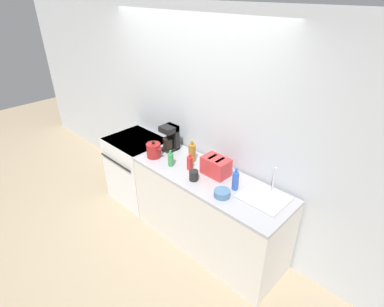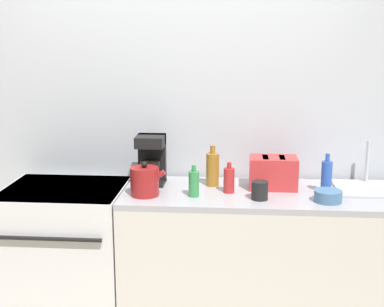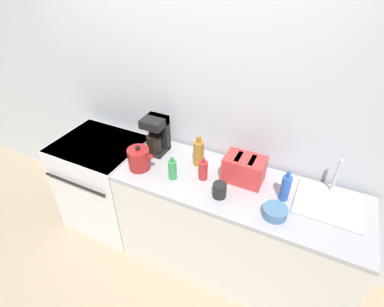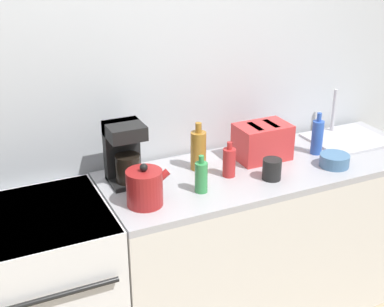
{
  "view_description": "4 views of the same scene",
  "coord_description": "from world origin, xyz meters",
  "views": [
    {
      "loc": [
        2.37,
        -1.72,
        2.72
      ],
      "look_at": [
        0.38,
        0.34,
        1.12
      ],
      "focal_mm": 28.0,
      "sensor_mm": 36.0,
      "label": 1
    },
    {
      "loc": [
        0.41,
        -2.84,
        1.89
      ],
      "look_at": [
        0.16,
        0.34,
        1.17
      ],
      "focal_mm": 50.0,
      "sensor_mm": 36.0,
      "label": 2
    },
    {
      "loc": [
        1.07,
        -1.29,
        2.41
      ],
      "look_at": [
        0.24,
        0.41,
        1.05
      ],
      "focal_mm": 28.0,
      "sensor_mm": 36.0,
      "label": 3
    },
    {
      "loc": [
        -0.85,
        -1.88,
        2.16
      ],
      "look_at": [
        0.21,
        0.37,
        1.06
      ],
      "focal_mm": 50.0,
      "sensor_mm": 36.0,
      "label": 4
    }
  ],
  "objects": [
    {
      "name": "coffee_maker",
      "position": [
        -0.12,
        0.47,
        1.1
      ],
      "size": [
        0.18,
        0.19,
        0.32
      ],
      "color": "black",
      "rests_on": "counter_block"
    },
    {
      "name": "bottle_amber",
      "position": [
        0.28,
        0.44,
        1.04
      ],
      "size": [
        0.08,
        0.08,
        0.26
      ],
      "color": "#9E6B23",
      "rests_on": "counter_block"
    },
    {
      "name": "counter_block",
      "position": [
        0.65,
        0.32,
        0.47
      ],
      "size": [
        1.84,
        0.65,
        0.93
      ],
      "color": "silver",
      "rests_on": "ground_plane"
    },
    {
      "name": "toaster",
      "position": [
        0.66,
        0.42,
        1.03
      ],
      "size": [
        0.29,
        0.2,
        0.2
      ],
      "color": "red",
      "rests_on": "counter_block"
    },
    {
      "name": "wall_back",
      "position": [
        0.0,
        0.7,
        1.3
      ],
      "size": [
        8.0,
        0.05,
        2.6
      ],
      "color": "silver",
      "rests_on": "ground_plane"
    },
    {
      "name": "bottle_blue",
      "position": [
        0.97,
        0.34,
        1.04
      ],
      "size": [
        0.06,
        0.06,
        0.24
      ],
      "color": "#2D56B7",
      "rests_on": "counter_block"
    },
    {
      "name": "cup_black",
      "position": [
        0.57,
        0.17,
        0.99
      ],
      "size": [
        0.1,
        0.1,
        0.11
      ],
      "color": "black",
      "rests_on": "counter_block"
    },
    {
      "name": "bowl",
      "position": [
        0.96,
        0.16,
        0.97
      ],
      "size": [
        0.16,
        0.16,
        0.07
      ],
      "color": "teal",
      "rests_on": "counter_block"
    },
    {
      "name": "bottle_red",
      "position": [
        0.38,
        0.3,
        1.01
      ],
      "size": [
        0.07,
        0.07,
        0.19
      ],
      "color": "#B72828",
      "rests_on": "counter_block"
    },
    {
      "name": "bottle_green",
      "position": [
        0.18,
        0.2,
        1.01
      ],
      "size": [
        0.06,
        0.06,
        0.19
      ],
      "color": "#338C47",
      "rests_on": "counter_block"
    },
    {
      "name": "ground_plane",
      "position": [
        0.0,
        0.0,
        0.0
      ],
      "size": [
        12.0,
        12.0,
        0.0
      ],
      "primitive_type": "plane",
      "color": "tan"
    },
    {
      "name": "stove",
      "position": [
        -0.65,
        0.32,
        0.48
      ],
      "size": [
        0.75,
        0.67,
        0.93
      ],
      "color": "silver",
      "rests_on": "ground_plane"
    },
    {
      "name": "sink_tray",
      "position": [
        1.27,
        0.43,
        0.95
      ],
      "size": [
        0.44,
        0.37,
        0.28
      ],
      "color": "#B7B7BC",
      "rests_on": "counter_block"
    },
    {
      "name": "kettle",
      "position": [
        -0.12,
        0.2,
        1.02
      ],
      "size": [
        0.21,
        0.17,
        0.21
      ],
      "color": "maroon",
      "rests_on": "counter_block"
    }
  ]
}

